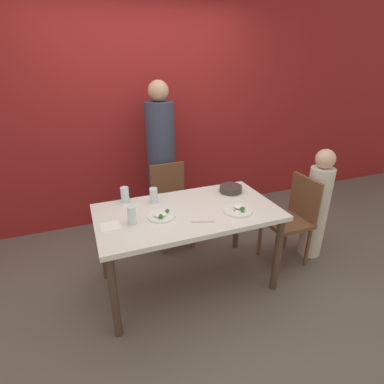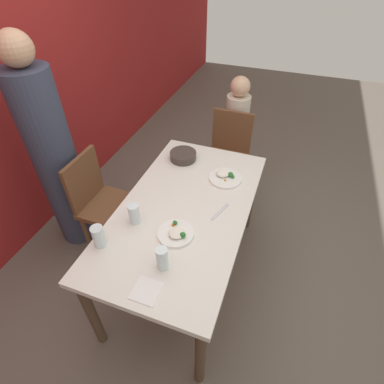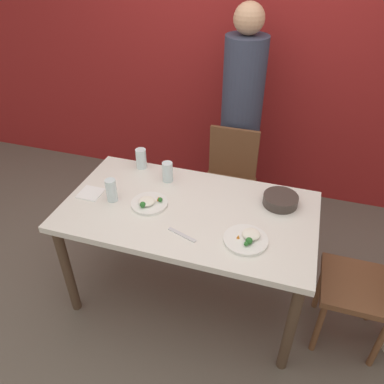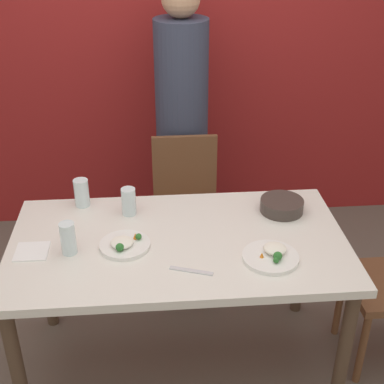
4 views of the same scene
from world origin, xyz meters
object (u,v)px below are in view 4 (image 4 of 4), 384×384
Objects in this scene: glass_water_tall at (68,238)px; person_adult at (182,134)px; plate_rice_adult at (124,244)px; bowl_curry at (282,205)px; chair_adult_spot at (186,205)px.

person_adult is at bearing 63.92° from glass_water_tall.
glass_water_tall is at bearing -175.32° from plate_rice_adult.
person_adult is 1.16m from plate_rice_adult.
bowl_curry is 1.43× the size of glass_water_tall.
glass_water_tall is (-0.23, -0.02, 0.06)m from plate_rice_adult.
glass_water_tall reaches higher than plate_rice_adult.
person_adult is at bearing 115.88° from bowl_curry.
bowl_curry is at bearing -51.84° from chair_adult_spot.
glass_water_tall is at bearing -164.87° from bowl_curry.
person_adult is at bearing 73.80° from plate_rice_adult.
plate_rice_adult is at bearing -106.20° from person_adult.
chair_adult_spot is 0.51× the size of person_adult.
chair_adult_spot is at bearing 67.51° from plate_rice_adult.
plate_rice_adult is at bearing 4.68° from glass_water_tall.
chair_adult_spot reaches higher than bowl_curry.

